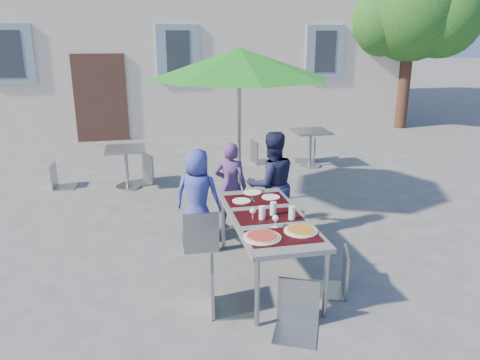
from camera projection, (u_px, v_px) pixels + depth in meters
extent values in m
plane|color=#4B4C4E|center=(241.00, 265.00, 5.62)|extent=(90.00, 90.00, 0.00)
cube|color=beige|center=(165.00, 7.00, 15.31)|extent=(13.00, 8.00, 7.00)
cube|color=#3D261D|center=(101.00, 98.00, 11.85)|extent=(1.30, 0.06, 2.20)
cube|color=gray|center=(10.00, 54.00, 11.12)|extent=(1.10, 0.06, 1.40)
cube|color=#262B33|center=(9.00, 54.00, 11.10)|extent=(0.60, 0.04, 1.10)
cube|color=gray|center=(178.00, 53.00, 11.93)|extent=(1.10, 0.06, 1.40)
cube|color=#262B33|center=(178.00, 53.00, 11.92)|extent=(0.60, 0.04, 1.10)
cube|color=gray|center=(325.00, 52.00, 12.75)|extent=(1.10, 0.06, 1.40)
cube|color=#262B33|center=(325.00, 52.00, 12.73)|extent=(0.60, 0.04, 1.10)
cylinder|color=#3E251A|center=(404.00, 80.00, 13.53)|extent=(0.36, 0.36, 2.80)
sphere|color=#164B14|center=(411.00, 10.00, 12.96)|extent=(2.80, 2.80, 2.80)
sphere|color=#164B14|center=(379.00, 21.00, 13.17)|extent=(2.00, 2.00, 2.00)
sphere|color=#164B14|center=(442.00, 17.00, 12.79)|extent=(2.20, 2.20, 2.20)
cube|color=#46474C|center=(268.00, 218.00, 5.11)|extent=(0.80, 1.85, 0.05)
cylinder|color=gray|center=(257.00, 293.00, 4.34)|extent=(0.05, 0.05, 0.70)
cylinder|color=gray|center=(326.00, 285.00, 4.48)|extent=(0.05, 0.05, 0.70)
cylinder|color=gray|center=(223.00, 223.00, 5.96)|extent=(0.05, 0.05, 0.70)
cylinder|color=gray|center=(275.00, 219.00, 6.10)|extent=(0.05, 0.05, 0.70)
cube|color=black|center=(283.00, 236.00, 4.59)|extent=(0.70, 0.42, 0.01)
cube|color=black|center=(268.00, 216.00, 5.10)|extent=(0.70, 0.42, 0.01)
cube|color=black|center=(256.00, 199.00, 5.61)|extent=(0.70, 0.42, 0.01)
cylinder|color=white|center=(262.00, 237.00, 4.54)|extent=(0.37, 0.37, 0.01)
cylinder|color=tan|center=(262.00, 236.00, 4.54)|extent=(0.33, 0.33, 0.01)
cylinder|color=maroon|center=(262.00, 235.00, 4.54)|extent=(0.29, 0.29, 0.01)
cylinder|color=white|center=(301.00, 231.00, 4.69)|extent=(0.34, 0.34, 0.01)
cylinder|color=tan|center=(301.00, 230.00, 4.68)|extent=(0.30, 0.30, 0.01)
cylinder|color=#873809|center=(301.00, 229.00, 4.68)|extent=(0.26, 0.26, 0.01)
cylinder|color=silver|center=(262.00, 213.00, 4.99)|extent=(0.07, 0.07, 0.15)
cylinder|color=silver|center=(273.00, 209.00, 5.11)|extent=(0.07, 0.07, 0.15)
cylinder|color=silver|center=(292.00, 213.00, 4.99)|extent=(0.07, 0.07, 0.15)
cylinder|color=silver|center=(253.00, 219.00, 5.01)|extent=(0.06, 0.06, 0.00)
cylinder|color=silver|center=(253.00, 216.00, 5.00)|extent=(0.01, 0.01, 0.08)
sphere|color=silver|center=(253.00, 211.00, 4.98)|extent=(0.06, 0.06, 0.06)
cylinder|color=silver|center=(275.00, 227.00, 4.81)|extent=(0.06, 0.06, 0.00)
cylinder|color=silver|center=(275.00, 224.00, 4.80)|extent=(0.01, 0.01, 0.08)
sphere|color=silver|center=(275.00, 218.00, 4.78)|extent=(0.06, 0.06, 0.06)
cylinder|color=white|center=(241.00, 201.00, 5.54)|extent=(0.22, 0.22, 0.01)
cube|color=#B1B4B9|center=(253.00, 200.00, 5.57)|extent=(0.02, 0.18, 0.00)
cylinder|color=white|center=(271.00, 197.00, 5.67)|extent=(0.22, 0.22, 0.01)
cube|color=#B1B4B9|center=(282.00, 196.00, 5.70)|extent=(0.02, 0.18, 0.00)
cylinder|color=white|center=(253.00, 192.00, 5.83)|extent=(0.22, 0.22, 0.01)
cube|color=#B1B4B9|center=(263.00, 192.00, 5.86)|extent=(0.02, 0.18, 0.00)
imported|color=#383F9B|center=(198.00, 195.00, 6.15)|extent=(0.71, 0.61, 1.24)
imported|color=#54346B|center=(231.00, 186.00, 6.51)|extent=(0.54, 0.45, 1.25)
imported|color=#1B1D3C|center=(271.00, 184.00, 6.28)|extent=(0.73, 0.46, 1.45)
cube|color=gray|center=(199.00, 211.00, 5.98)|extent=(0.47, 0.47, 0.03)
cube|color=gray|center=(200.00, 197.00, 5.70)|extent=(0.45, 0.05, 0.54)
cylinder|color=gray|center=(213.00, 222.00, 6.27)|extent=(0.02, 0.02, 0.47)
cylinder|color=gray|center=(184.00, 224.00, 6.21)|extent=(0.02, 0.02, 0.47)
cylinder|color=gray|center=(216.00, 234.00, 5.91)|extent=(0.02, 0.02, 0.47)
cylinder|color=gray|center=(186.00, 236.00, 5.84)|extent=(0.02, 0.02, 0.47)
cube|color=#90989B|center=(257.00, 209.00, 6.10)|extent=(0.56, 0.56, 0.03)
cube|color=#90989B|center=(267.00, 195.00, 5.86)|extent=(0.42, 0.19, 0.52)
cylinder|color=#90989B|center=(260.00, 219.00, 6.42)|extent=(0.02, 0.02, 0.45)
cylinder|color=#90989B|center=(237.00, 224.00, 6.22)|extent=(0.02, 0.02, 0.45)
cylinder|color=#90989B|center=(277.00, 228.00, 6.12)|extent=(0.02, 0.02, 0.45)
cylinder|color=#90989B|center=(253.00, 234.00, 5.93)|extent=(0.02, 0.02, 0.45)
cube|color=gray|center=(291.00, 208.00, 6.31)|extent=(0.49, 0.49, 0.03)
cube|color=gray|center=(291.00, 197.00, 6.07)|extent=(0.36, 0.17, 0.45)
cylinder|color=gray|center=(303.00, 219.00, 6.49)|extent=(0.02, 0.02, 0.39)
cylinder|color=gray|center=(280.00, 217.00, 6.55)|extent=(0.02, 0.02, 0.39)
cylinder|color=gray|center=(302.00, 228.00, 6.19)|extent=(0.02, 0.02, 0.39)
cylinder|color=gray|center=(278.00, 226.00, 6.25)|extent=(0.02, 0.02, 0.39)
cube|color=gray|center=(233.00, 267.00, 4.59)|extent=(0.49, 0.49, 0.03)
cube|color=gray|center=(212.00, 244.00, 4.50)|extent=(0.09, 0.43, 0.51)
cylinder|color=gray|center=(253.00, 298.00, 4.50)|extent=(0.02, 0.02, 0.45)
cylinder|color=gray|center=(250.00, 278.00, 4.85)|extent=(0.02, 0.02, 0.45)
cylinder|color=gray|center=(215.00, 299.00, 4.47)|extent=(0.02, 0.02, 0.45)
cylinder|color=gray|center=(214.00, 280.00, 4.82)|extent=(0.02, 0.02, 0.45)
cube|color=#8F959A|center=(328.00, 254.00, 4.93)|extent=(0.51, 0.51, 0.03)
cube|color=#8F959A|center=(348.00, 234.00, 4.83)|extent=(0.16, 0.39, 0.48)
cylinder|color=#8F959A|center=(310.00, 265.00, 5.18)|extent=(0.02, 0.02, 0.42)
cylinder|color=#8F959A|center=(311.00, 280.00, 4.85)|extent=(0.02, 0.02, 0.42)
cylinder|color=#8F959A|center=(342.00, 266.00, 5.13)|extent=(0.02, 0.02, 0.42)
cylinder|color=#8F959A|center=(345.00, 282.00, 4.81)|extent=(0.02, 0.02, 0.42)
cube|color=gray|center=(297.00, 294.00, 4.19)|extent=(0.52, 0.52, 0.03)
cube|color=gray|center=(300.00, 261.00, 4.29)|extent=(0.37, 0.19, 0.47)
cylinder|color=gray|center=(275.00, 323.00, 4.13)|extent=(0.02, 0.02, 0.41)
cylinder|color=gray|center=(314.00, 328.00, 4.06)|extent=(0.02, 0.02, 0.41)
cylinder|color=gray|center=(280.00, 303.00, 4.44)|extent=(0.02, 0.02, 0.41)
cylinder|color=gray|center=(316.00, 307.00, 4.37)|extent=(0.02, 0.02, 0.41)
cylinder|color=#B1B4B9|center=(239.00, 202.00, 7.57)|extent=(0.50, 0.50, 0.10)
cylinder|color=gray|center=(239.00, 136.00, 7.24)|extent=(0.06, 0.06, 2.29)
cone|color=#1B7A1C|center=(239.00, 63.00, 6.92)|extent=(2.74, 2.74, 0.45)
cylinder|color=#B1B4B9|center=(128.00, 187.00, 8.45)|extent=(0.44, 0.44, 0.04)
cylinder|color=gray|center=(127.00, 169.00, 8.35)|extent=(0.06, 0.06, 0.69)
cube|color=gray|center=(125.00, 149.00, 8.24)|extent=(0.69, 0.69, 0.04)
cube|color=gray|center=(63.00, 166.00, 8.34)|extent=(0.41, 0.41, 0.03)
cube|color=gray|center=(51.00, 154.00, 8.25)|extent=(0.06, 0.38, 0.45)
cylinder|color=gray|center=(72.00, 179.00, 8.27)|extent=(0.02, 0.02, 0.40)
cylinder|color=gray|center=(76.00, 174.00, 8.58)|extent=(0.02, 0.02, 0.40)
cylinder|color=gray|center=(53.00, 180.00, 8.23)|extent=(0.02, 0.02, 0.40)
cylinder|color=gray|center=(57.00, 175.00, 8.54)|extent=(0.02, 0.02, 0.40)
cube|color=gray|center=(136.00, 159.00, 8.52)|extent=(0.59, 0.59, 0.03)
cube|color=gray|center=(146.00, 143.00, 8.55)|extent=(0.20, 0.43, 0.54)
cylinder|color=gray|center=(123.00, 171.00, 8.64)|extent=(0.02, 0.02, 0.47)
cylinder|color=gray|center=(131.00, 176.00, 8.33)|extent=(0.02, 0.02, 0.47)
cylinder|color=gray|center=(143.00, 168.00, 8.85)|extent=(0.02, 0.02, 0.47)
cylinder|color=gray|center=(151.00, 172.00, 8.54)|extent=(0.02, 0.02, 0.47)
cylinder|color=#B1B4B9|center=(309.00, 165.00, 9.80)|extent=(0.44, 0.44, 0.04)
cylinder|color=gray|center=(310.00, 150.00, 9.70)|extent=(0.06, 0.06, 0.71)
cube|color=gray|center=(311.00, 131.00, 9.59)|extent=(0.71, 0.71, 0.04)
cube|color=gray|center=(263.00, 143.00, 10.00)|extent=(0.45, 0.45, 0.03)
cube|color=gray|center=(254.00, 132.00, 9.87)|extent=(0.08, 0.41, 0.48)
cylinder|color=gray|center=(273.00, 154.00, 9.97)|extent=(0.02, 0.02, 0.43)
cylinder|color=gray|center=(267.00, 150.00, 10.28)|extent=(0.02, 0.02, 0.43)
cylinder|color=gray|center=(258.00, 155.00, 9.86)|extent=(0.02, 0.02, 0.43)
cylinder|color=gray|center=(252.00, 151.00, 10.17)|extent=(0.02, 0.02, 0.43)
cube|color=gray|center=(306.00, 141.00, 10.10)|extent=(0.54, 0.54, 0.03)
cube|color=gray|center=(315.00, 130.00, 10.00)|extent=(0.18, 0.40, 0.50)
cylinder|color=gray|center=(297.00, 149.00, 10.37)|extent=(0.02, 0.02, 0.44)
cylinder|color=gray|center=(297.00, 153.00, 10.03)|extent=(0.02, 0.02, 0.44)
cylinder|color=gray|center=(313.00, 150.00, 10.32)|extent=(0.02, 0.02, 0.44)
cylinder|color=gray|center=(313.00, 153.00, 9.98)|extent=(0.02, 0.02, 0.44)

